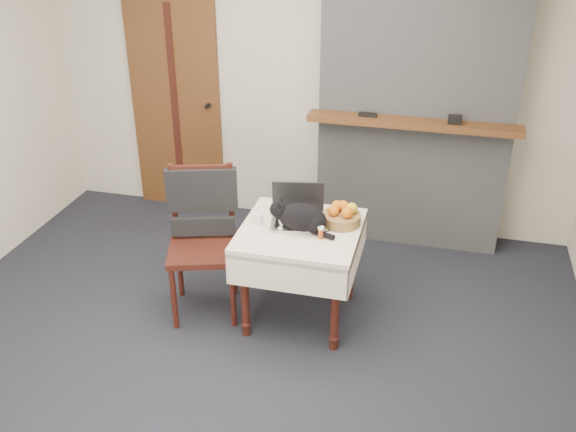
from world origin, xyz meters
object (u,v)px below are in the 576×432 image
Objects in this scene: fruit_basket at (342,216)px; side_table at (300,243)px; cat at (302,218)px; laptop at (298,213)px; pill_bottle at (321,232)px; cream_jar at (258,219)px; chair at (203,220)px; door at (176,101)px.

side_table is at bearing -152.31° from fruit_basket.
side_table is 0.21m from cat.
cat is (0.06, -0.12, 0.03)m from laptop.
fruit_basket reaches higher than pill_bottle.
cream_jar is 0.92× the size of pill_bottle.
chair reaches higher than pill_bottle.
fruit_basket reaches higher than side_table.
cat reaches higher than cream_jar.
laptop reaches higher than fruit_basket.
door is 4.42× the size of cat.
chair is (-0.71, 0.04, -0.13)m from cat.
side_table is 0.75× the size of chair.
fruit_basket reaches higher than cream_jar.
fruit_basket is (0.09, 0.23, 0.02)m from pill_bottle.
chair reaches higher than fruit_basket.
laptop is at bearing 114.81° from side_table.
chair is (-0.65, -0.09, -0.10)m from laptop.
laptop reaches higher than side_table.
side_table is 0.20m from laptop.
laptop is 0.66m from chair.
door is at bearing 101.19° from chair.
fruit_basket is (0.25, 0.13, 0.17)m from side_table.
laptop is at bearing -172.28° from fruit_basket.
laptop is 1.57× the size of fruit_basket.
cat is 0.31m from cream_jar.
door reaches higher than laptop.
side_table is at bearing -76.62° from laptop.
chair is at bearing -61.60° from door.
laptop is (-0.04, 0.09, 0.18)m from side_table.
cream_jar is at bearing -165.14° from fruit_basket.
chair is at bearing 173.01° from pill_bottle.
fruit_basket is (0.54, 0.14, 0.02)m from cream_jar.
cat is at bearing -75.79° from laptop.
laptop is 0.14m from cat.
laptop is 0.38× the size of chair.
cat is at bearing -45.10° from door.
pill_bottle is at bearing -28.86° from cat.
cream_jar is 0.55m from fruit_basket.
cat is at bearing -20.15° from chair.
door is 2.14m from cat.
side_table is at bearing 2.10° from cream_jar.
cat is 0.72m from chair.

